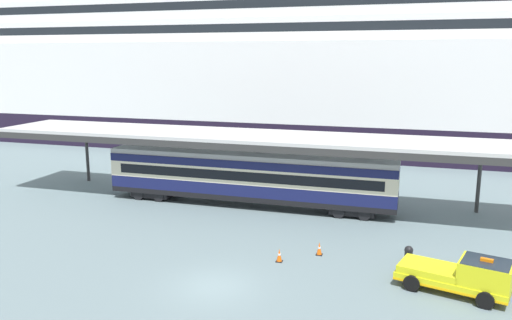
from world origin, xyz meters
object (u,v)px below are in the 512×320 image
at_px(service_truck, 464,275).
at_px(cruise_ship, 233,45).
at_px(quay_bollard, 409,254).
at_px(traffic_cone_near, 279,255).
at_px(traffic_cone_mid, 319,249).
at_px(train_carriage, 248,176).

bearing_deg(service_truck, cruise_ship, 121.97).
distance_m(service_truck, quay_bollard, 4.17).
relative_size(traffic_cone_near, quay_bollard, 0.79).
distance_m(cruise_ship, traffic_cone_mid, 47.42).
bearing_deg(traffic_cone_near, traffic_cone_mid, 40.02).
distance_m(train_carriage, service_truck, 18.34).
bearing_deg(traffic_cone_near, train_carriage, 116.89).
distance_m(traffic_cone_mid, quay_bollard, 4.95).
bearing_deg(traffic_cone_mid, cruise_ship, 115.87).
xyz_separation_m(traffic_cone_near, quay_bollard, (6.90, 2.03, 0.14)).
xyz_separation_m(service_truck, traffic_cone_near, (-9.47, 1.21, -0.62)).
bearing_deg(traffic_cone_near, quay_bollard, 16.39).
height_order(service_truck, traffic_cone_mid, service_truck).
bearing_deg(service_truck, quay_bollard, 128.49).
xyz_separation_m(cruise_ship, quay_bollard, (24.89, -40.77, -12.36)).
relative_size(service_truck, traffic_cone_mid, 7.19).
bearing_deg(quay_bollard, traffic_cone_mid, -175.57).
xyz_separation_m(train_carriage, traffic_cone_near, (5.04, -9.93, -1.93)).
bearing_deg(service_truck, traffic_cone_mid, 159.17).
xyz_separation_m(service_truck, traffic_cone_mid, (-7.51, 2.86, -0.61)).
bearing_deg(traffic_cone_near, service_truck, -7.29).
height_order(service_truck, traffic_cone_near, service_truck).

